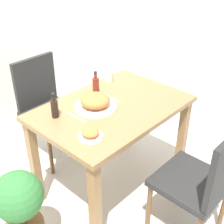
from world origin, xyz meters
The scene contains 12 objects.
ground_plane centered at (0.00, 0.00, 0.00)m, with size 16.00×16.00×0.00m, color beige.
dining_table centered at (0.00, 0.00, 0.64)m, with size 1.07×0.73×0.76m.
chair_near centered at (0.04, -0.73, 0.51)m, with size 0.42×0.42×0.90m.
chair_far centered at (-0.05, 0.74, 0.51)m, with size 0.42×0.42×0.90m.
food_plate centered at (-0.10, 0.07, 0.81)m, with size 0.29×0.29×0.10m.
side_plate centered at (-0.36, -0.16, 0.79)m, with size 0.15×0.15×0.06m.
drink_cup centered at (0.28, 0.30, 0.81)m, with size 0.07×0.07×0.09m.
sauce_bottle centered at (-0.36, 0.17, 0.83)m, with size 0.05×0.05×0.18m.
condiment_bottle centered at (0.06, 0.22, 0.83)m, with size 0.05×0.05×0.18m.
fork_utensil centered at (-0.27, 0.07, 0.76)m, with size 0.01×0.19×0.00m.
spoon_utensil centered at (0.08, 0.07, 0.76)m, with size 0.03×0.17×0.00m.
potted_plant_left centered at (-0.81, -0.01, 0.37)m, with size 0.30×0.30×0.66m.
Camera 1 is at (-1.37, -1.28, 1.84)m, focal length 50.00 mm.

